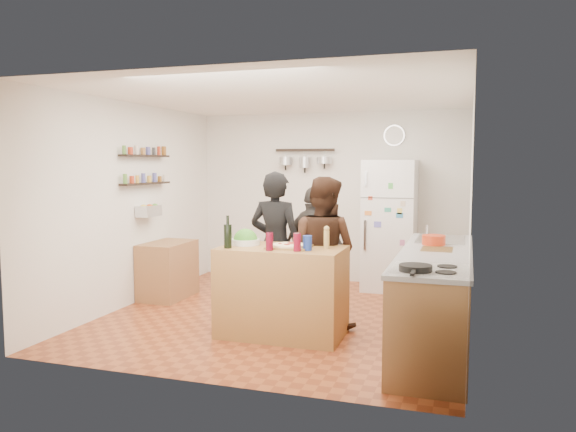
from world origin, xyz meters
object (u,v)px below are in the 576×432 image
(person_left, at_px, (276,245))
(counter_run, at_px, (435,299))
(person_center, at_px, (323,252))
(skillet, at_px, (415,268))
(person_back, at_px, (314,248))
(side_table, at_px, (168,270))
(red_bowl, at_px, (434,240))
(wine_bottle, at_px, (228,236))
(salt_canister, at_px, (307,243))
(salad_bowl, at_px, (245,242))
(pepper_mill, at_px, (327,240))
(fridge, at_px, (390,225))
(prep_island, at_px, (282,291))
(wall_clock, at_px, (394,135))

(person_left, height_order, counter_run, person_left)
(person_center, distance_m, skillet, 1.74)
(person_back, relative_size, side_table, 1.86)
(person_back, bearing_deg, red_bowl, -179.88)
(wine_bottle, distance_m, salt_canister, 0.81)
(salad_bowl, height_order, wine_bottle, wine_bottle)
(pepper_mill, height_order, salt_canister, pepper_mill)
(fridge, bearing_deg, person_left, -118.66)
(counter_run, xyz_separation_m, skillet, (-0.10, -1.07, 0.49))
(person_left, xyz_separation_m, side_table, (-1.67, 0.50, -0.47))
(prep_island, xyz_separation_m, salt_canister, (0.30, -0.12, 0.53))
(counter_run, distance_m, fridge, 2.46)
(person_center, height_order, counter_run, person_center)
(salad_bowl, relative_size, person_left, 0.18)
(person_back, height_order, fridge, fridge)
(fridge, bearing_deg, pepper_mill, -97.24)
(person_back, distance_m, side_table, 2.01)
(pepper_mill, relative_size, person_center, 0.11)
(salad_bowl, height_order, salt_canister, salt_canister)
(salad_bowl, distance_m, wine_bottle, 0.30)
(wine_bottle, bearing_deg, prep_island, 23.75)
(fridge, bearing_deg, wall_clock, 90.00)
(wine_bottle, xyz_separation_m, salt_canister, (0.80, 0.10, -0.05))
(wine_bottle, xyz_separation_m, fridge, (1.25, 2.67, -0.13))
(wine_bottle, relative_size, person_center, 0.15)
(person_left, bearing_deg, skillet, 142.48)
(red_bowl, distance_m, wall_clock, 2.59)
(salad_bowl, relative_size, side_table, 0.38)
(person_back, distance_m, counter_run, 1.77)
(pepper_mill, height_order, wall_clock, wall_clock)
(skillet, bearing_deg, red_bowl, 88.09)
(prep_island, height_order, person_center, person_center)
(wine_bottle, bearing_deg, person_back, 67.84)
(salt_canister, bearing_deg, prep_island, 158.20)
(wine_bottle, bearing_deg, salad_bowl, 73.50)
(person_center, bearing_deg, counter_run, -178.35)
(counter_run, bearing_deg, person_center, 166.79)
(fridge, height_order, side_table, fridge)
(salt_canister, bearing_deg, pepper_mill, 48.58)
(person_back, relative_size, counter_run, 0.56)
(person_center, xyz_separation_m, wall_clock, (0.44, 2.35, 1.34))
(counter_run, height_order, fridge, fridge)
(skillet, relative_size, fridge, 0.14)
(person_left, bearing_deg, person_center, 170.16)
(pepper_mill, distance_m, person_center, 0.45)
(fridge, bearing_deg, salad_bowl, -116.08)
(salt_canister, relative_size, skillet, 0.56)
(salt_canister, distance_m, side_table, 2.61)
(skillet, height_order, wall_clock, wall_clock)
(prep_island, relative_size, red_bowl, 5.26)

